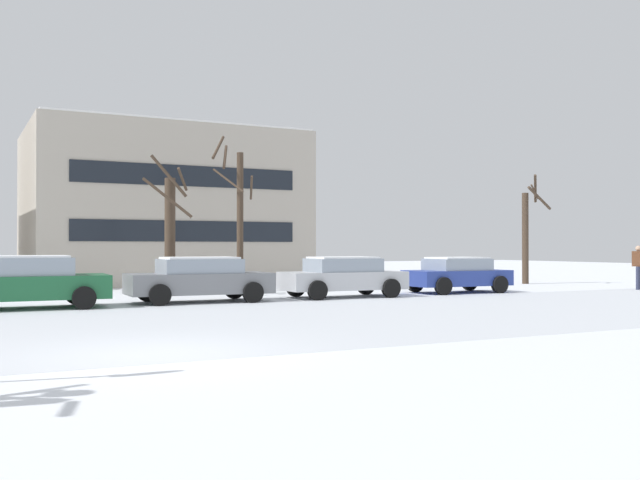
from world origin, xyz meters
name	(u,v)px	position (x,y,z in m)	size (l,w,h in m)	color
ground_plane	(152,354)	(0.00, 0.00, 0.00)	(120.00, 120.00, 0.00)	white
road_surface	(105,329)	(0.00, 3.98, 0.00)	(80.00, 9.97, 0.00)	silver
parked_car_green	(26,282)	(-1.03, 9.99, 0.75)	(4.43, 2.25, 1.48)	#1E6038
parked_car_gray	(199,279)	(3.97, 10.09, 0.72)	(4.46, 2.17, 1.40)	slate
parked_car_silver	(343,276)	(8.97, 9.94, 0.71)	(4.26, 2.11, 1.38)	silver
parked_car_blue	(457,274)	(13.97, 10.17, 0.69)	(3.92, 2.17, 1.33)	#283D93
pedestrian_crossing	(638,264)	(21.66, 8.41, 1.03)	(0.51, 0.44, 1.76)	#2D334C
tree_far_right	(170,233)	(3.94, 13.39, 2.22)	(1.79, 1.31, 4.89)	#423326
tree_far_left	(238,213)	(6.88, 14.46, 3.01)	(1.84, 2.24, 6.11)	#423326
tree_far_mid	(527,233)	(20.81, 13.80, 2.37)	(1.63, 1.12, 5.02)	#423326
building_far_right	(161,208)	(6.21, 23.41, 3.63)	(12.31, 9.40, 7.26)	#B2A899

